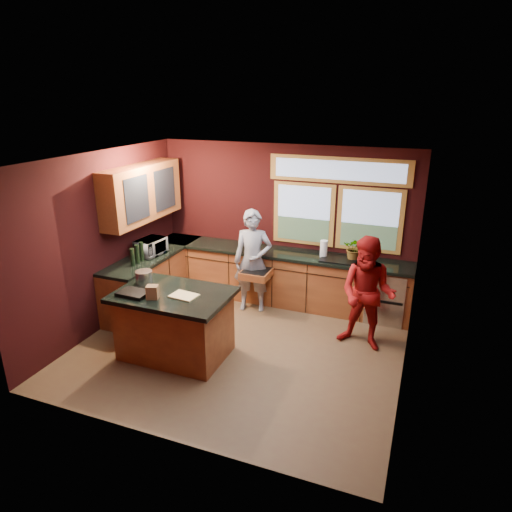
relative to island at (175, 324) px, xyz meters
The scene contains 14 objects.
floor 1.02m from the island, 32.26° to the left, with size 4.50×4.50×0.00m, color brown.
room_shell 1.56m from the island, 78.23° to the left, with size 4.52×4.02×2.71m.
back_counter 2.38m from the island, 66.14° to the left, with size 4.50×0.64×0.93m.
left_counter 1.78m from the island, 131.62° to the left, with size 0.64×2.30×0.93m.
island is the anchor object (origin of this frame).
person_grey 1.84m from the island, 74.64° to the left, with size 0.63×0.41×1.73m, color slate.
person_red 2.72m from the island, 25.70° to the left, with size 0.80×0.63×1.66m, color maroon.
microwave 1.80m from the island, 132.90° to the left, with size 0.50×0.34×0.28m, color #999999.
potted_plant 3.10m from the island, 47.50° to the left, with size 0.34×0.30×0.38m, color #999999.
paper_towel 2.74m from the island, 54.57° to the left, with size 0.12×0.12×0.28m, color white.
cutting_board 0.52m from the island, 14.04° to the right, with size 0.35×0.25×0.02m, color tan.
stock_pot 0.80m from the island, 164.74° to the left, with size 0.24×0.24×0.18m, color silver.
paper_bag 0.63m from the island, 120.96° to the right, with size 0.15×0.12×0.18m, color brown.
black_tray 0.71m from the island, 150.95° to the right, with size 0.40×0.28×0.05m, color black.
Camera 1 is at (2.31, -5.31, 3.49)m, focal length 32.00 mm.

